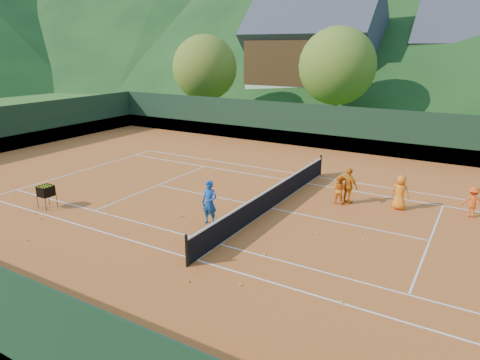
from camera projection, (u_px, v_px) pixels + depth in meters
The scene contains 30 objects.
ground at pixel (271, 209), 18.57m from camera, with size 400.00×400.00×0.00m, color #2D571B.
clay_court at pixel (271, 208), 18.56m from camera, with size 40.00×24.00×0.02m, color #B8561D.
coach at pixel (209, 203), 16.69m from camera, with size 0.65×0.42×1.77m, color #174B98.
student_a at pixel (339, 190), 18.95m from camera, with size 0.63×0.49×1.30m, color orange.
student_b at pixel (349, 186), 18.90m from camera, with size 0.95×0.40×1.63m, color orange.
student_c at pixel (400, 192), 18.26m from camera, with size 0.74×0.48×1.51m, color orange.
student_d at pixel (473, 202), 17.45m from camera, with size 0.84×0.48×1.30m, color #FA5416.
tennis_ball_0 at pixel (240, 285), 12.52m from camera, with size 0.07×0.07×0.07m, color #C7EE27.
tennis_ball_1 at pixel (190, 238), 15.59m from camera, with size 0.07×0.07×0.07m, color #C7EE27.
tennis_ball_3 at pixel (28, 240), 15.46m from camera, with size 0.07×0.07×0.07m, color #C7EE27.
tennis_ball_5 at pixel (341, 302), 11.67m from camera, with size 0.07×0.07×0.07m, color #C7EE27.
tennis_ball_6 at pixel (183, 216), 17.61m from camera, with size 0.07×0.07×0.07m, color #C7EE27.
tennis_ball_7 at pixel (41, 218), 17.39m from camera, with size 0.07×0.07×0.07m, color #C7EE27.
tennis_ball_8 at pixel (179, 216), 17.58m from camera, with size 0.07×0.07×0.07m, color #C7EE27.
tennis_ball_9 at pixel (265, 254), 14.38m from camera, with size 0.07×0.07×0.07m, color #C7EE27.
tennis_ball_10 at pixel (109, 214), 17.80m from camera, with size 0.07×0.07×0.07m, color #C7EE27.
tennis_ball_11 at pixel (317, 233), 15.98m from camera, with size 0.07×0.07×0.07m, color #C7EE27.
tennis_ball_12 at pixel (112, 325), 10.72m from camera, with size 0.07×0.07×0.07m, color #C7EE27.
tennis_ball_13 at pixel (363, 240), 15.44m from camera, with size 0.07×0.07×0.07m, color #C7EE27.
tennis_ball_14 at pixel (35, 213), 17.93m from camera, with size 0.07×0.07×0.07m, color #C7EE27.
tennis_ball_15 at pixel (108, 202), 19.23m from camera, with size 0.07×0.07×0.07m, color #C7EE27.
tennis_ball_16 at pixel (145, 335), 10.34m from camera, with size 0.07×0.07×0.07m, color #C7EE27.
tennis_ball_17 at pixel (188, 281), 12.72m from camera, with size 0.07×0.07×0.07m, color #C7EE27.
court_lines at pixel (271, 208), 18.56m from camera, with size 23.83×11.03×0.00m.
tennis_net at pixel (271, 197), 18.41m from camera, with size 0.10×12.07×1.10m.
perimeter_fence at pixel (272, 181), 18.19m from camera, with size 40.40×24.24×3.00m.
ball_hopper at pixel (46, 191), 18.41m from camera, with size 0.57×0.57×1.00m.
chalet_left at pixel (314, 57), 46.40m from camera, with size 13.80×9.93×12.92m.
tree_a at pixel (205, 68), 39.68m from camera, with size 6.00×6.00×7.88m.
tree_b at pixel (337, 66), 35.40m from camera, with size 6.40×6.40×8.40m.
Camera 1 is at (7.65, -15.63, 6.72)m, focal length 32.00 mm.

